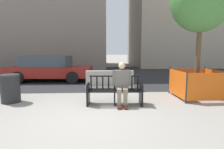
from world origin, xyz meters
name	(u,v)px	position (x,y,z in m)	size (l,w,h in m)	color
ground_plane	(87,118)	(0.00, 0.00, 0.00)	(200.00, 200.00, 0.00)	gray
street_asphalt	(98,74)	(0.00, 8.70, 0.00)	(120.00, 12.00, 0.01)	#28282B
street_bench	(115,92)	(0.75, 1.11, 0.40)	(1.71, 0.60, 0.88)	black
seated_person	(122,83)	(0.97, 1.04, 0.69)	(0.58, 0.74, 1.31)	#66605B
jersey_barrier_centre	(110,82)	(0.68, 3.14, 0.34)	(2.00, 0.68, 0.84)	#9E998E
construction_fence	(196,83)	(3.72, 1.76, 0.53)	(1.44, 1.44, 1.06)	#2D2D33
car_sedan_mid	(50,68)	(-2.59, 5.76, 0.72)	(4.62, 2.18, 1.42)	maroon
trash_bin	(10,88)	(-2.61, 1.52, 0.46)	(0.61, 0.61, 0.91)	#232326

